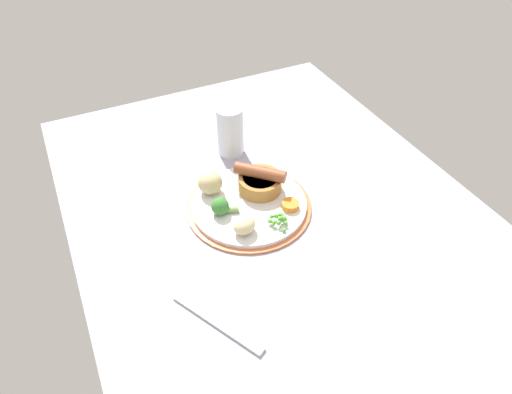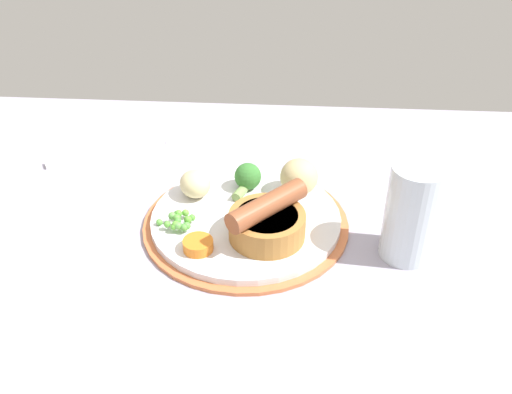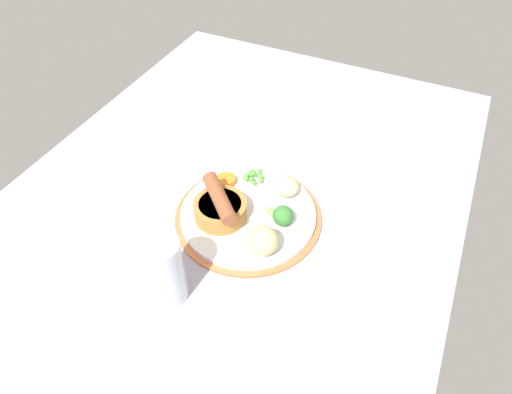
% 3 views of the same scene
% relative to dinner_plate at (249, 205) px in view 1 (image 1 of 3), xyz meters
% --- Properties ---
extents(dining_table, '(1.10, 0.80, 0.03)m').
position_rel_dinner_plate_xyz_m(dining_table, '(0.04, 0.05, -0.02)').
color(dining_table, '#9E99AD').
rests_on(dining_table, ground).
extents(dinner_plate, '(0.26, 0.26, 0.01)m').
position_rel_dinner_plate_xyz_m(dinner_plate, '(0.00, 0.00, 0.00)').
color(dinner_plate, '#CC6B3D').
rests_on(dinner_plate, dining_table).
extents(sausage_pudding, '(0.09, 0.10, 0.06)m').
position_rel_dinner_plate_xyz_m(sausage_pudding, '(-0.03, 0.04, 0.03)').
color(sausage_pudding, '#AD7538').
rests_on(sausage_pudding, dinner_plate).
extents(pea_pile, '(0.05, 0.04, 0.02)m').
position_rel_dinner_plate_xyz_m(pea_pile, '(0.08, 0.03, 0.02)').
color(pea_pile, '#65AB3C').
rests_on(pea_pile, dinner_plate).
extents(broccoli_floret_near, '(0.04, 0.05, 0.04)m').
position_rel_dinner_plate_xyz_m(broccoli_floret_near, '(0.00, -0.06, 0.03)').
color(broccoli_floret_near, '#387A33').
rests_on(broccoli_floret_near, dinner_plate).
extents(potato_chunk_0, '(0.07, 0.07, 0.05)m').
position_rel_dinner_plate_xyz_m(potato_chunk_0, '(-0.06, -0.06, 0.03)').
color(potato_chunk_0, '#CCB77F').
rests_on(potato_chunk_0, dinner_plate).
extents(potato_chunk_1, '(0.05, 0.06, 0.03)m').
position_rel_dinner_plate_xyz_m(potato_chunk_1, '(0.07, -0.04, 0.03)').
color(potato_chunk_1, beige).
rests_on(potato_chunk_1, dinner_plate).
extents(carrot_slice_2, '(0.04, 0.04, 0.01)m').
position_rel_dinner_plate_xyz_m(carrot_slice_2, '(0.05, 0.07, 0.01)').
color(carrot_slice_2, orange).
rests_on(carrot_slice_2, dinner_plate).
extents(fork, '(0.17, 0.10, 0.01)m').
position_rel_dinner_plate_xyz_m(fork, '(0.22, -0.16, -0.00)').
color(fork, silver).
rests_on(fork, dining_table).
extents(drinking_glass, '(0.06, 0.06, 0.12)m').
position_rel_dinner_plate_xyz_m(drinking_glass, '(-0.19, 0.04, 0.05)').
color(drinking_glass, silver).
rests_on(drinking_glass, dining_table).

